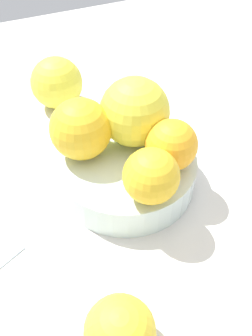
% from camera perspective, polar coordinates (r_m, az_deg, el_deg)
% --- Properties ---
extents(ground_plane, '(1.10, 1.10, 0.02)m').
position_cam_1_polar(ground_plane, '(0.49, 0.00, -2.93)').
color(ground_plane, silver).
extents(fruit_bowl, '(0.17, 0.17, 0.04)m').
position_cam_1_polar(fruit_bowl, '(0.46, 0.00, -0.47)').
color(fruit_bowl, silver).
rests_on(fruit_bowl, ground_plane).
extents(orange_in_bowl_0, '(0.07, 0.07, 0.07)m').
position_cam_1_polar(orange_in_bowl_0, '(0.43, -7.08, 6.06)').
color(orange_in_bowl_0, yellow).
rests_on(orange_in_bowl_0, fruit_bowl).
extents(orange_in_bowl_1, '(0.06, 0.06, 0.06)m').
position_cam_1_polar(orange_in_bowl_1, '(0.42, 7.09, 3.57)').
color(orange_in_bowl_1, '#F9A823').
rests_on(orange_in_bowl_1, fruit_bowl).
extents(orange_in_bowl_2, '(0.09, 0.09, 0.09)m').
position_cam_1_polar(orange_in_bowl_2, '(0.45, 1.34, 8.75)').
color(orange_in_bowl_2, yellow).
rests_on(orange_in_bowl_2, fruit_bowl).
extents(orange_in_bowl_3, '(0.06, 0.06, 0.06)m').
position_cam_1_polar(orange_in_bowl_3, '(0.38, 3.52, -1.41)').
color(orange_in_bowl_3, yellow).
rests_on(orange_in_bowl_3, fruit_bowl).
extents(orange_loose_0, '(0.08, 0.08, 0.08)m').
position_cam_1_polar(orange_loose_0, '(0.59, -10.77, 12.92)').
color(orange_loose_0, yellow).
rests_on(orange_loose_0, ground_plane).
extents(orange_loose_1, '(0.06, 0.06, 0.06)m').
position_cam_1_polar(orange_loose_1, '(0.34, -0.98, -24.13)').
color(orange_loose_1, yellow).
rests_on(orange_loose_1, ground_plane).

